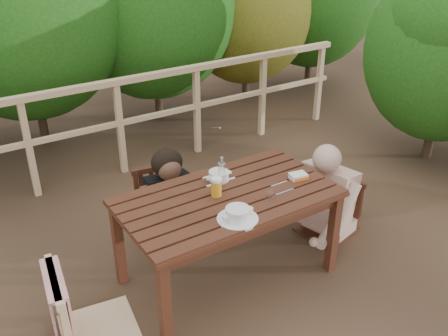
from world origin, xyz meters
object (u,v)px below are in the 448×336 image
chair_far (163,178)px  beer_glass (216,188)px  chair_left (91,272)px  soup_near (238,214)px  bottle (222,172)px  tumbler (271,196)px  diner_right (337,157)px  table (228,237)px  woman (161,163)px  butter_tub (298,177)px  soup_far (219,176)px  chair_right (331,186)px

chair_far → beer_glass: (-0.01, -0.86, 0.32)m
chair_left → soup_near: (0.91, -0.26, 0.24)m
chair_far → bottle: bearing=-74.2°
bottle → beer_glass: bearing=-136.2°
chair_far → tumbler: (0.28, -1.10, 0.29)m
diner_right → beer_glass: (-1.15, -0.01, 0.07)m
table → chair_far: chair_far is taller
woman → soup_near: bearing=95.6°
table → chair_far: (-0.07, 0.89, 0.10)m
chair_left → bottle: chair_left is taller
soup_near → bottle: bearing=70.5°
woman → chair_far: bearing=97.6°
tumbler → butter_tub: tumbler is taller
diner_right → soup_near: 1.23m
chair_left → soup_far: size_ratio=4.03×
table → woman: woman is taller
chair_far → soup_near: bearing=-84.5°
bottle → butter_tub: (0.52, -0.23, -0.09)m
chair_far → soup_near: size_ratio=3.32×
soup_near → soup_far: (0.17, 0.50, -0.00)m
chair_right → beer_glass: bearing=-103.3°
chair_far → butter_tub: (0.63, -0.98, 0.28)m
chair_left → butter_tub: 1.60m
beer_glass → butter_tub: beer_glass is taller
soup_far → beer_glass: (-0.13, -0.18, 0.03)m
chair_far → butter_tub: 1.20m
chair_left → soup_far: bearing=-69.9°
chair_left → beer_glass: (0.95, 0.06, 0.27)m
table → chair_far: 0.90m
chair_right → butter_tub: 0.58m
diner_right → tumbler: (-0.86, -0.25, 0.04)m
beer_glass → butter_tub: bearing=-10.6°
beer_glass → bottle: bearing=43.8°
soup_far → butter_tub: soup_far is taller
woman → butter_tub: size_ratio=9.34×
soup_near → chair_left: bearing=164.0°
chair_left → butter_tub: chair_left is taller
chair_right → soup_far: size_ratio=3.47×
beer_glass → bottle: 0.16m
table → chair_left: size_ratio=1.50×
soup_far → butter_tub: size_ratio=1.98×
bottle → tumbler: (0.18, -0.35, -0.08)m
chair_left → tumbler: chair_left is taller
butter_tub → soup_far: bearing=158.8°
tumbler → table: bearing=136.1°
butter_tub → table: bearing=-178.8°
chair_right → bottle: bottle is taller
chair_left → table: bearing=-81.0°
chair_right → tumbler: bearing=-87.0°
woman → bottle: size_ratio=5.05×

